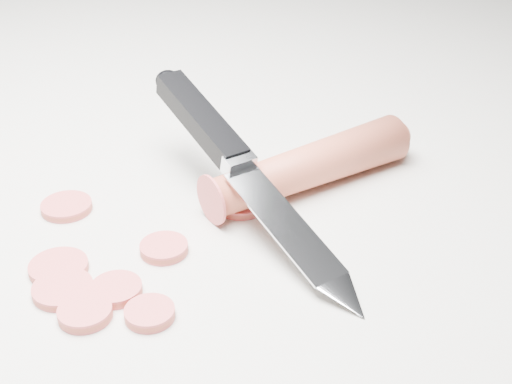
% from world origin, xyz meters
% --- Properties ---
extents(ground, '(2.40, 2.40, 0.00)m').
position_xyz_m(ground, '(0.00, 0.00, 0.00)').
color(ground, beige).
rests_on(ground, ground).
extents(carrot, '(0.11, 0.16, 0.03)m').
position_xyz_m(carrot, '(0.08, 0.07, 0.02)').
color(carrot, '#B94832').
rests_on(carrot, ground).
extents(carrot_slice_0, '(0.04, 0.04, 0.01)m').
position_xyz_m(carrot_slice_0, '(-0.00, -0.11, 0.00)').
color(carrot_slice_0, '#CE4445').
rests_on(carrot_slice_0, ground).
extents(carrot_slice_1, '(0.03, 0.03, 0.01)m').
position_xyz_m(carrot_slice_1, '(0.02, -0.12, 0.00)').
color(carrot_slice_1, '#CE4445').
rests_on(carrot_slice_1, ground).
extents(carrot_slice_2, '(0.04, 0.04, 0.01)m').
position_xyz_m(carrot_slice_2, '(-0.02, -0.09, 0.00)').
color(carrot_slice_2, '#CE4445').
rests_on(carrot_slice_2, ground).
extents(carrot_slice_3, '(0.03, 0.03, 0.01)m').
position_xyz_m(carrot_slice_3, '(0.03, -0.09, 0.00)').
color(carrot_slice_3, '#CE4445').
rests_on(carrot_slice_3, ground).
extents(carrot_slice_4, '(0.03, 0.03, 0.01)m').
position_xyz_m(carrot_slice_4, '(0.06, -0.10, 0.00)').
color(carrot_slice_4, '#CE4445').
rests_on(carrot_slice_4, ground).
extents(carrot_slice_5, '(0.04, 0.04, 0.01)m').
position_xyz_m(carrot_slice_5, '(-0.06, -0.03, 0.00)').
color(carrot_slice_5, '#CE4445').
rests_on(carrot_slice_5, ground).
extents(carrot_slice_6, '(0.03, 0.03, 0.01)m').
position_xyz_m(carrot_slice_6, '(0.03, -0.05, 0.00)').
color(carrot_slice_6, '#CE4445').
rests_on(carrot_slice_6, ground).
extents(carrot_slice_7, '(0.04, 0.04, 0.01)m').
position_xyz_m(carrot_slice_7, '(0.05, 0.03, 0.00)').
color(carrot_slice_7, '#CE4445').
rests_on(carrot_slice_7, ground).
extents(kitchen_knife, '(0.23, 0.15, 0.07)m').
position_xyz_m(kitchen_knife, '(0.06, 0.02, 0.04)').
color(kitchen_knife, silver).
rests_on(kitchen_knife, ground).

